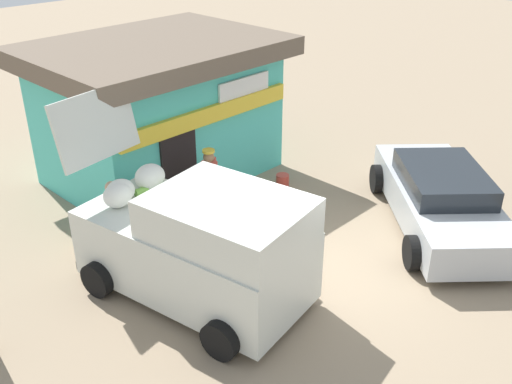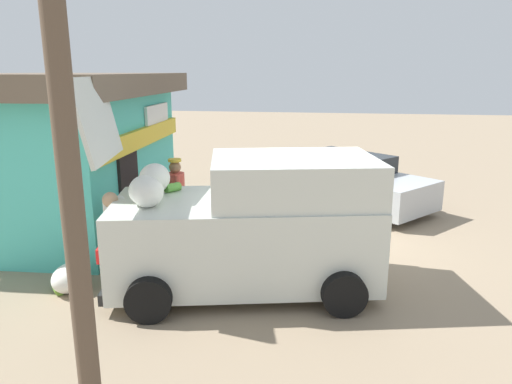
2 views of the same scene
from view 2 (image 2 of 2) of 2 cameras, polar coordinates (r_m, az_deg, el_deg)
ground_plane at (r=9.44m, az=7.21°, el=-6.09°), size 60.00×60.00×0.00m
storefront_bar at (r=10.75m, az=-22.22°, el=4.68°), size 5.69×4.41×3.22m
delivery_van at (r=7.24m, az=-0.52°, el=-3.81°), size 2.90×4.44×3.19m
parked_sedan at (r=12.12m, az=10.32°, el=1.41°), size 4.22×4.51×1.28m
vendor_standing at (r=9.18m, az=-9.53°, el=-0.48°), size 0.52×0.46×1.68m
customer_bending at (r=7.73m, az=-15.00°, el=-3.92°), size 0.74×0.67×1.52m
unloaded_banana_pile at (r=7.90m, az=-21.36°, el=-9.60°), size 0.68×0.67×0.43m
paint_bucket at (r=11.53m, az=-6.66°, el=-1.45°), size 0.30×0.30×0.32m
utility_pole at (r=4.30m, az=-21.04°, el=-2.47°), size 0.20×0.20×4.21m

